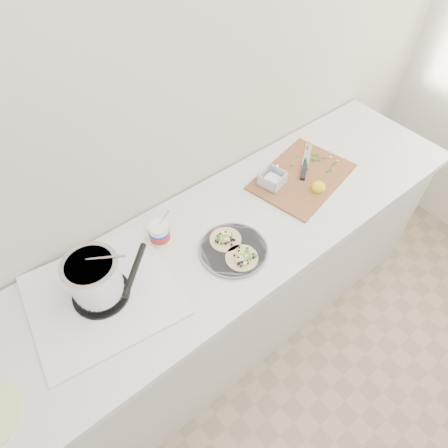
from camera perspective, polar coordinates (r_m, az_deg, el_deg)
counter at (r=2.11m, az=0.79°, el=-8.32°), size 2.44×0.66×0.90m
stove at (r=1.55m, az=-17.63°, el=-8.24°), size 0.59×0.56×0.26m
taco_plate at (r=1.66m, az=1.36°, el=-3.51°), size 0.29×0.29×0.04m
tub at (r=1.67m, az=-9.14°, el=-1.07°), size 0.09×0.09×0.20m
cutboard at (r=1.99m, az=10.70°, el=6.93°), size 0.55×0.44×0.08m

